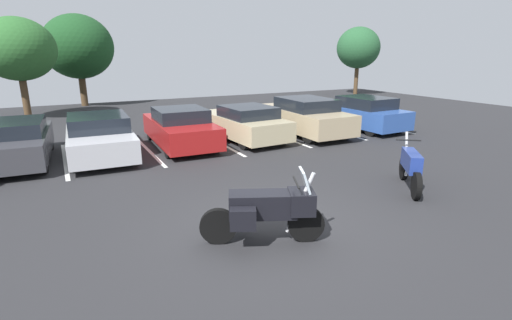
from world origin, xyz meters
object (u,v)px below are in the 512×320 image
object	(u,v)px
car_silver	(99,136)
car_red	(180,128)
car_champagne	(244,123)
car_blue	(361,113)
motorcycle_second	(411,167)
motorcycle_touring	(267,209)
car_charcoal	(13,142)
car_tan	(305,116)

from	to	relation	value
car_silver	car_red	xyz separation A→B (m)	(2.77, 0.09, 0.00)
car_champagne	car_blue	world-z (taller)	car_blue
car_champagne	motorcycle_second	bearing A→B (deg)	-80.05
motorcycle_touring	car_charcoal	size ratio (longest dim) A/B	0.47
car_tan	car_blue	size ratio (longest dim) A/B	1.05
car_champagne	car_tan	bearing A→B (deg)	-4.98
car_tan	motorcycle_second	bearing A→B (deg)	-102.28
motorcycle_touring	car_champagne	bearing A→B (deg)	66.94
motorcycle_touring	car_red	size ratio (longest dim) A/B	0.46
car_red	car_champagne	world-z (taller)	car_red
motorcycle_touring	car_silver	bearing A→B (deg)	104.07
car_charcoal	car_red	size ratio (longest dim) A/B	0.99
car_charcoal	car_red	distance (m)	5.20
car_charcoal	car_red	bearing A→B (deg)	-1.19
car_silver	car_red	bearing A→B (deg)	1.95
motorcycle_second	car_charcoal	world-z (taller)	car_charcoal
car_red	car_blue	size ratio (longest dim) A/B	0.99
car_tan	car_blue	distance (m)	2.90
car_champagne	car_red	bearing A→B (deg)	178.07
car_charcoal	car_blue	world-z (taller)	car_blue
motorcycle_second	car_tan	xyz separation A→B (m)	(1.47, 6.76, 0.18)
motorcycle_touring	car_red	bearing A→B (deg)	84.18
motorcycle_touring	car_silver	world-z (taller)	car_silver
car_charcoal	car_champagne	world-z (taller)	car_charcoal
car_red	car_champagne	size ratio (longest dim) A/B	0.98
car_silver	car_blue	xyz separation A→B (m)	(10.89, -0.40, 0.03)
car_tan	car_blue	bearing A→B (deg)	-3.43
car_blue	car_silver	bearing A→B (deg)	177.90
car_blue	car_charcoal	bearing A→B (deg)	177.41
motorcycle_touring	car_blue	world-z (taller)	car_blue
car_champagne	motorcycle_touring	bearing A→B (deg)	-113.06
car_red	motorcycle_second	bearing A→B (deg)	-62.07
car_silver	car_blue	size ratio (longest dim) A/B	1.06
car_silver	car_blue	world-z (taller)	car_blue
motorcycle_touring	motorcycle_second	distance (m)	4.64
motorcycle_touring	motorcycle_second	bearing A→B (deg)	10.36
motorcycle_second	car_champagne	world-z (taller)	car_champagne
car_charcoal	car_red	xyz separation A→B (m)	(5.20, -0.11, -0.00)
motorcycle_second	car_silver	xyz separation A→B (m)	(-6.52, 6.98, 0.10)
car_champagne	car_blue	size ratio (longest dim) A/B	1.01
car_silver	car_champagne	distance (m)	5.29
car_champagne	car_tan	world-z (taller)	car_tan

